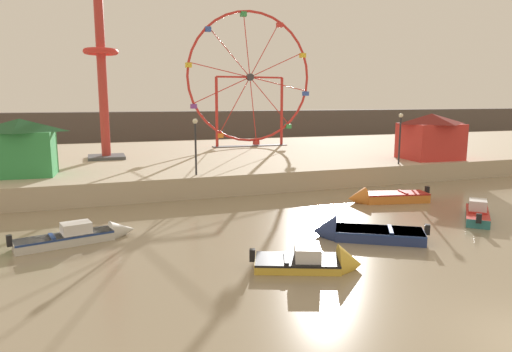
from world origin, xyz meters
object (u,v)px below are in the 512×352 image
at_px(motorboat_mustard_yellow, 319,262).
at_px(motorboat_navy_blue, 356,233).
at_px(motorboat_orange_hull, 382,197).
at_px(promenade_lamp_far, 195,138).
at_px(motorboat_pale_grey, 84,235).
at_px(drop_tower_red_tower, 102,67).
at_px(promenade_lamp_near, 400,131).
at_px(carnival_booth_red_striped, 430,136).
at_px(motorboat_teal_painted, 477,211).
at_px(ferris_wheel_red_frame, 250,79).
at_px(carnival_booth_green_kiosk, 21,147).

distance_m(motorboat_mustard_yellow, motorboat_navy_blue, 4.17).
height_order(motorboat_orange_hull, promenade_lamp_far, promenade_lamp_far).
xyz_separation_m(motorboat_pale_grey, drop_tower_red_tower, (1.49, 17.95, 8.21)).
bearing_deg(promenade_lamp_near, promenade_lamp_far, 179.61).
bearing_deg(motorboat_navy_blue, carnival_booth_red_striped, -107.70).
bearing_deg(promenade_lamp_near, motorboat_teal_painted, -103.93).
bearing_deg(motorboat_navy_blue, motorboat_orange_hull, -101.90).
relative_size(motorboat_orange_hull, promenade_lamp_far, 1.43).
distance_m(motorboat_mustard_yellow, promenade_lamp_far, 14.28).
bearing_deg(motorboat_pale_grey, motorboat_navy_blue, -31.58).
relative_size(motorboat_navy_blue, ferris_wheel_red_frame, 0.37).
relative_size(motorboat_pale_grey, motorboat_navy_blue, 1.06).
distance_m(motorboat_orange_hull, promenade_lamp_near, 8.14).
bearing_deg(ferris_wheel_red_frame, motorboat_teal_painted, -81.88).
distance_m(drop_tower_red_tower, carnival_booth_red_striped, 26.27).
xyz_separation_m(motorboat_navy_blue, motorboat_teal_painted, (7.92, 1.16, 0.05)).
height_order(motorboat_orange_hull, motorboat_mustard_yellow, motorboat_orange_hull).
relative_size(motorboat_navy_blue, carnival_booth_red_striped, 1.02).
distance_m(motorboat_orange_hull, motorboat_pale_grey, 16.63).
bearing_deg(motorboat_teal_painted, promenade_lamp_far, 95.54).
relative_size(motorboat_orange_hull, carnival_booth_green_kiosk, 1.17).
xyz_separation_m(motorboat_mustard_yellow, motorboat_teal_painted, (11.11, 3.83, 0.05)).
xyz_separation_m(motorboat_orange_hull, promenade_lamp_far, (-9.96, 5.45, 3.36)).
height_order(motorboat_mustard_yellow, carnival_booth_red_striped, carnival_booth_red_striped).
height_order(motorboat_orange_hull, promenade_lamp_near, promenade_lamp_near).
relative_size(carnival_booth_green_kiosk, promenade_lamp_near, 1.16).
relative_size(motorboat_orange_hull, drop_tower_red_tower, 0.31).
height_order(promenade_lamp_near, promenade_lamp_far, promenade_lamp_near).
xyz_separation_m(motorboat_pale_grey, motorboat_teal_painted, (19.11, -2.36, 0.01)).
bearing_deg(motorboat_mustard_yellow, promenade_lamp_far, 117.90).
xyz_separation_m(motorboat_pale_grey, carnival_booth_green_kiosk, (-3.59, 10.76, 2.87)).
xyz_separation_m(motorboat_teal_painted, promenade_lamp_near, (2.45, 9.86, 3.46)).
distance_m(motorboat_orange_hull, motorboat_teal_painted, 5.21).
distance_m(motorboat_pale_grey, motorboat_navy_blue, 11.73).
distance_m(motorboat_pale_grey, ferris_wheel_red_frame, 28.98).
bearing_deg(carnival_booth_green_kiosk, motorboat_teal_painted, -25.81).
height_order(motorboat_orange_hull, motorboat_navy_blue, motorboat_navy_blue).
height_order(carnival_booth_red_striped, promenade_lamp_near, promenade_lamp_near).
distance_m(drop_tower_red_tower, carnival_booth_green_kiosk, 10.29).
height_order(motorboat_navy_blue, drop_tower_red_tower, drop_tower_red_tower).
distance_m(motorboat_teal_painted, drop_tower_red_tower, 28.11).
relative_size(motorboat_teal_painted, drop_tower_red_tower, 0.25).
relative_size(motorboat_navy_blue, drop_tower_red_tower, 0.30).
bearing_deg(carnival_booth_green_kiosk, motorboat_pale_grey, -67.35).
bearing_deg(promenade_lamp_far, carnival_booth_red_striped, 4.43).
xyz_separation_m(motorboat_mustard_yellow, carnival_booth_green_kiosk, (-11.58, 16.95, 2.91)).
relative_size(motorboat_mustard_yellow, motorboat_navy_blue, 0.85).
distance_m(motorboat_mustard_yellow, drop_tower_red_tower, 26.33).
relative_size(motorboat_orange_hull, motorboat_mustard_yellow, 1.23).
distance_m(motorboat_teal_painted, carnival_booth_red_striped, 13.48).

